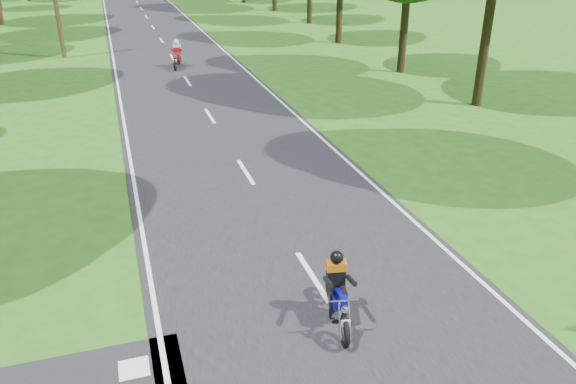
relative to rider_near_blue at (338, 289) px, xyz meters
name	(u,v)px	position (x,y,z in m)	size (l,w,h in m)	color
ground	(350,336)	(0.08, -0.48, -0.72)	(160.00, 160.00, 0.00)	#294E12
main_road	(141,9)	(0.08, 49.52, -0.71)	(7.00, 140.00, 0.02)	black
road_markings	(141,11)	(-0.06, 47.65, -0.69)	(7.40, 140.00, 0.01)	silver
rider_near_blue	(338,289)	(0.00, 0.00, 0.00)	(0.56, 1.67, 1.39)	#0E0D92
rider_far_red	(177,54)	(0.02, 22.70, 0.03)	(0.58, 1.75, 1.46)	#A50C14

